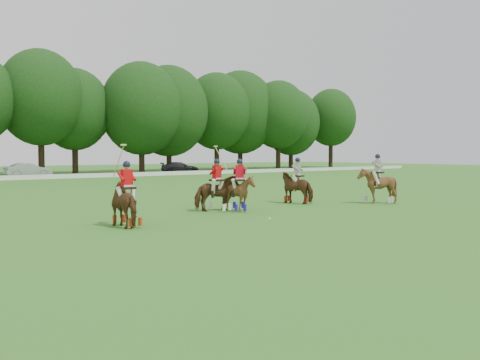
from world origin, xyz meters
TOP-DOWN VIEW (x-y plane):
  - ground at (0.00, 0.00)m, footprint 180.00×180.00m
  - boundary_rail at (0.00, 38.00)m, footprint 120.00×0.10m
  - car_mid at (3.45, 42.50)m, footprint 4.52×1.70m
  - car_right at (21.46, 42.50)m, footprint 5.05×3.50m
  - polo_red_a at (-4.65, 3.34)m, footprint 1.15×1.87m
  - polo_red_b at (0.58, 5.33)m, footprint 1.80×1.62m
  - polo_red_c at (1.41, 4.79)m, footprint 1.84×1.89m
  - polo_stripe_a at (5.87, 5.79)m, footprint 1.45×2.06m
  - polo_stripe_b at (8.96, 3.27)m, footprint 1.89×2.01m
  - polo_ball at (0.42, 1.67)m, footprint 0.09×0.09m

SIDE VIEW (x-z plane):
  - ground at x=0.00m, z-range 0.00..0.00m
  - polo_ball at x=0.42m, z-range 0.00..0.09m
  - boundary_rail at x=0.00m, z-range 0.00..0.44m
  - car_right at x=21.46m, z-range 0.00..1.36m
  - car_mid at x=3.45m, z-range 0.00..1.48m
  - polo_red_b at x=0.58m, z-range -0.60..2.22m
  - polo_red_a at x=-4.65m, z-range -0.59..2.22m
  - polo_red_c at x=1.41m, z-range -0.32..1.96m
  - polo_stripe_a at x=5.87m, z-range -0.32..1.98m
  - polo_stripe_b at x=8.96m, z-range -0.33..2.15m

